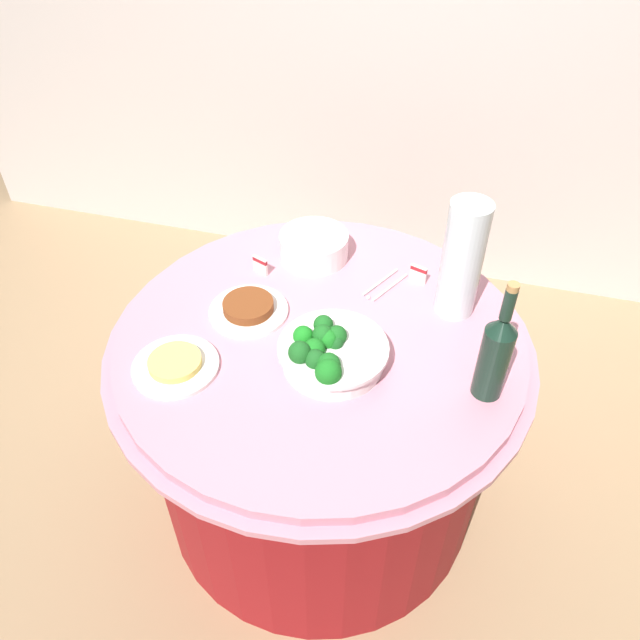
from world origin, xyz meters
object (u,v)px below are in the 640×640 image
Objects in this scene: serving_tongs at (384,286)px; label_placard_front at (418,273)px; food_plate_stir_fry at (248,309)px; decorative_fruit_vase at (461,265)px; label_placard_mid at (260,265)px; wine_bottle at (495,354)px; plate_stack at (314,246)px; food_plate_noodles at (175,365)px; broccoli_bowl at (329,353)px.

serving_tongs is 2.95× the size of label_placard_front.
decorative_fruit_vase is at bearing 17.08° from food_plate_stir_fry.
label_placard_mid is (-0.46, -0.08, 0.00)m from label_placard_front.
wine_bottle is 1.53× the size of food_plate_stir_fry.
decorative_fruit_vase is 0.26m from serving_tongs.
plate_stack is 0.18m from label_placard_mid.
wine_bottle is 1.53× the size of food_plate_noodles.
broccoli_bowl is 1.27× the size of food_plate_noodles.
plate_stack is at bearing 42.53° from label_placard_mid.
broccoli_bowl is 0.43m from label_placard_front.
label_placard_front is (-0.23, 0.38, -0.10)m from wine_bottle.
decorative_fruit_vase reaches higher than food_plate_noodles.
broccoli_bowl is at bearing -102.04° from serving_tongs.
serving_tongs is (0.07, 0.35, -0.04)m from broccoli_bowl.
broccoli_bowl is at bearing -177.62° from wine_bottle.
label_placard_front and label_placard_mid have the same top height.
decorative_fruit_vase is 1.55× the size of food_plate_stir_fry.
label_placard_front is at bearing 31.27° from food_plate_stir_fry.
food_plate_stir_fry reaches higher than food_plate_noodles.
food_plate_stir_fry is at bearing -148.73° from label_placard_front.
label_placard_mid is at bearing -174.99° from serving_tongs.
serving_tongs is at bearing -150.72° from label_placard_front.
food_plate_noodles is at bearing -170.40° from wine_bottle.
food_plate_noodles is 0.27m from food_plate_stir_fry.
food_plate_stir_fry is at bearing -162.92° from decorative_fruit_vase.
decorative_fruit_vase is 0.59m from food_plate_stir_fry.
decorative_fruit_vase is (0.28, 0.30, 0.11)m from broccoli_bowl.
label_placard_mid is at bearing 98.67° from food_plate_stir_fry.
plate_stack is 0.59m from food_plate_noodles.
broccoli_bowl is 0.83× the size of wine_bottle.
label_placard_mid is (0.08, 0.43, 0.02)m from food_plate_noodles.
serving_tongs is (-0.32, 0.33, -0.12)m from wine_bottle.
wine_bottle reaches higher than serving_tongs.
serving_tongs is at bearing 133.84° from wine_bottle.
label_placard_front is at bearing 140.60° from decorative_fruit_vase.
food_plate_stir_fry is 4.00× the size of label_placard_mid.
serving_tongs is 0.11m from label_placard_front.
food_plate_noodles is 4.00× the size of label_placard_mid.
plate_stack reaches higher than serving_tongs.
decorative_fruit_vase is (0.44, -0.13, 0.11)m from plate_stack.
food_plate_noodles is (-0.45, -0.46, 0.01)m from serving_tongs.
label_placard_front reaches higher than food_plate_stir_fry.
food_plate_stir_fry is (0.11, 0.25, 0.00)m from food_plate_noodles.
serving_tongs is 0.74× the size of food_plate_stir_fry.
label_placard_front is (0.43, 0.26, 0.02)m from food_plate_stir_fry.
label_placard_front is 1.00× the size of label_placard_mid.
wine_bottle reaches higher than food_plate_stir_fry.
label_placard_front is (0.09, 0.05, 0.03)m from serving_tongs.
broccoli_bowl is 0.43m from label_placard_mid.
label_placard_mid reaches higher than serving_tongs.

